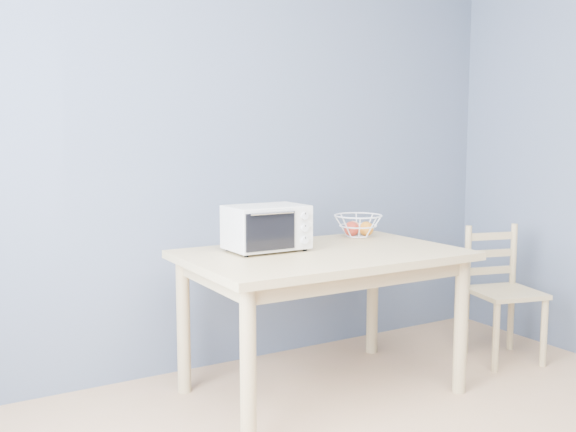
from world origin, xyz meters
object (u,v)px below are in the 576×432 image
fruit_basket (357,226)px  dining_chair (501,294)px  dining_table (322,271)px  toaster_oven (264,227)px

fruit_basket → dining_chair: bearing=-28.1°
fruit_basket → dining_table: bearing=-145.7°
fruit_basket → dining_chair: fruit_basket is taller
dining_table → fruit_basket: size_ratio=4.10×
dining_table → toaster_oven: 0.38m
fruit_basket → toaster_oven: bearing=-167.9°
toaster_oven → fruit_basket: (0.71, 0.15, -0.06)m
dining_table → dining_chair: size_ratio=1.75×
dining_table → toaster_oven: (-0.26, 0.15, 0.23)m
dining_table → dining_chair: dining_chair is taller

